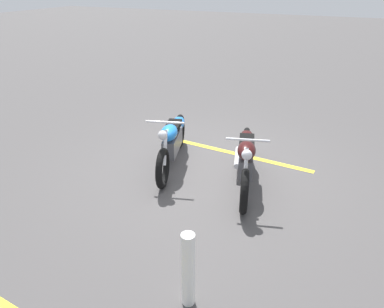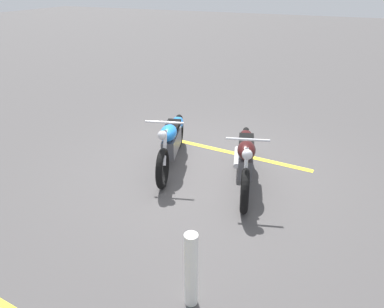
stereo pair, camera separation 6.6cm
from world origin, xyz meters
TOP-DOWN VIEW (x-y plane):
  - ground_plane at (0.00, 0.00)m, footprint 60.00×60.00m
  - motorcycle_bright_foreground at (0.02, -0.72)m, footprint 2.17×0.85m
  - motorcycle_dark_foreground at (0.13, 0.68)m, footprint 2.17×0.85m
  - bollard_post at (2.76, 0.90)m, footprint 0.14×0.14m
  - parking_stripe_near at (-0.84, 0.11)m, footprint 0.37×3.20m

SIDE VIEW (x-z plane):
  - ground_plane at x=0.00m, z-range 0.00..0.00m
  - parking_stripe_near at x=-0.84m, z-range 0.00..0.01m
  - bollard_post at x=2.76m, z-range 0.00..0.89m
  - motorcycle_bright_foreground at x=0.02m, z-range -0.06..0.98m
  - motorcycle_dark_foreground at x=0.13m, z-range -0.06..0.98m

